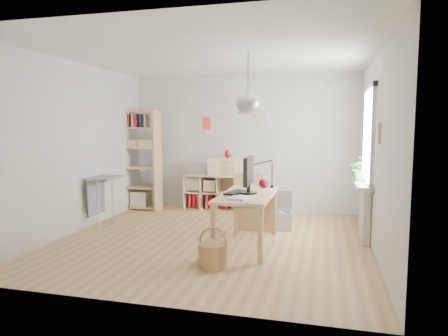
% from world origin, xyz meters
% --- Properties ---
extents(ground, '(4.50, 4.50, 0.00)m').
position_xyz_m(ground, '(0.00, 0.00, 0.00)').
color(ground, tan).
rests_on(ground, ground).
extents(room_shell, '(4.50, 4.50, 4.50)m').
position_xyz_m(room_shell, '(0.55, -0.15, 2.00)').
color(room_shell, white).
rests_on(room_shell, ground).
extents(window_unit, '(0.07, 1.16, 1.46)m').
position_xyz_m(window_unit, '(2.23, 0.60, 1.55)').
color(window_unit, white).
rests_on(window_unit, ground).
extents(radiator, '(0.10, 0.80, 0.80)m').
position_xyz_m(radiator, '(2.19, 0.60, 0.40)').
color(radiator, silver).
rests_on(radiator, ground).
extents(windowsill, '(0.22, 1.20, 0.06)m').
position_xyz_m(windowsill, '(2.14, 0.60, 0.83)').
color(windowsill, silver).
rests_on(windowsill, radiator).
extents(desk, '(0.70, 1.50, 0.75)m').
position_xyz_m(desk, '(0.55, -0.15, 0.66)').
color(desk, tan).
rests_on(desk, ground).
extents(cube_shelf, '(1.40, 0.38, 0.72)m').
position_xyz_m(cube_shelf, '(-0.47, 2.08, 0.30)').
color(cube_shelf, '#D2BF8A').
rests_on(cube_shelf, ground).
extents(tall_bookshelf, '(0.80, 0.38, 2.00)m').
position_xyz_m(tall_bookshelf, '(-2.04, 1.80, 1.09)').
color(tall_bookshelf, tan).
rests_on(tall_bookshelf, ground).
extents(side_table, '(0.40, 0.55, 0.85)m').
position_xyz_m(side_table, '(-2.04, 0.35, 0.67)').
color(side_table, gray).
rests_on(side_table, ground).
extents(chair, '(0.54, 0.54, 0.95)m').
position_xyz_m(chair, '(0.45, 0.49, 0.54)').
color(chair, gray).
rests_on(chair, ground).
extents(wicker_basket, '(0.36, 0.35, 0.49)m').
position_xyz_m(wicker_basket, '(0.32, -1.11, 0.16)').
color(wicker_basket, '#A37449').
rests_on(wicker_basket, ground).
extents(storage_chest, '(0.61, 0.68, 0.61)m').
position_xyz_m(storage_chest, '(0.81, 0.98, 0.20)').
color(storage_chest, silver).
rests_on(storage_chest, ground).
extents(monitor, '(0.24, 0.59, 0.52)m').
position_xyz_m(monitor, '(0.57, -0.17, 1.04)').
color(monitor, black).
rests_on(monitor, desk).
extents(keyboard, '(0.25, 0.48, 0.02)m').
position_xyz_m(keyboard, '(0.39, -0.17, 0.76)').
color(keyboard, black).
rests_on(keyboard, desk).
extents(task_lamp, '(0.38, 0.14, 0.41)m').
position_xyz_m(task_lamp, '(0.63, 0.39, 1.03)').
color(task_lamp, black).
rests_on(task_lamp, desk).
extents(yarn_ball, '(0.15, 0.15, 0.15)m').
position_xyz_m(yarn_ball, '(0.70, 0.37, 0.82)').
color(yarn_ball, '#510A19').
rests_on(yarn_ball, desk).
extents(paper_tray, '(0.23, 0.27, 0.03)m').
position_xyz_m(paper_tray, '(0.52, -0.61, 0.76)').
color(paper_tray, silver).
rests_on(paper_tray, desk).
extents(drawer_chest, '(0.65, 0.44, 0.34)m').
position_xyz_m(drawer_chest, '(-0.37, 2.04, 0.89)').
color(drawer_chest, '#D2BF8A').
rests_on(drawer_chest, cube_shelf).
extents(red_vase, '(0.13, 0.13, 0.16)m').
position_xyz_m(red_vase, '(-0.26, 2.04, 1.14)').
color(red_vase, maroon).
rests_on(red_vase, drawer_chest).
extents(potted_plant, '(0.35, 0.31, 0.37)m').
position_xyz_m(potted_plant, '(2.12, 0.76, 1.05)').
color(potted_plant, '#366C28').
rests_on(potted_plant, windowsill).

